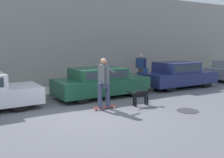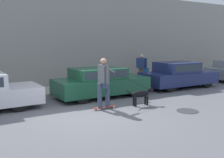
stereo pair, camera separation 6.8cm
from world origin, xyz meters
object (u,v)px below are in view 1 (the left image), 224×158
at_px(parked_car_2, 178,75).
at_px(dog, 142,94).
at_px(pedestrian_with_bag, 141,67).
at_px(parked_car_1, 100,83).
at_px(skateboarder, 104,80).

xyz_separation_m(parked_car_2, dog, (-4.01, -2.16, -0.20)).
xyz_separation_m(parked_car_2, pedestrian_with_bag, (-1.03, 1.77, 0.34)).
distance_m(parked_car_1, pedestrian_with_bag, 4.00).
bearing_deg(skateboarder, parked_car_1, 64.99).
bearing_deg(pedestrian_with_bag, parked_car_2, 86.18).
relative_size(parked_car_1, parked_car_2, 1.01).
bearing_deg(skateboarder, pedestrian_with_bag, 39.57).
xyz_separation_m(skateboarder, pedestrian_with_bag, (4.46, 3.68, -0.05)).
height_order(skateboarder, pedestrian_with_bag, skateboarder).
height_order(parked_car_1, parked_car_2, parked_car_2).
relative_size(parked_car_2, pedestrian_with_bag, 2.59).
bearing_deg(parked_car_2, pedestrian_with_bag, 121.55).
distance_m(skateboarder, pedestrian_with_bag, 5.78).
relative_size(dog, skateboarder, 0.53).
distance_m(parked_car_1, parked_car_2, 4.60).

